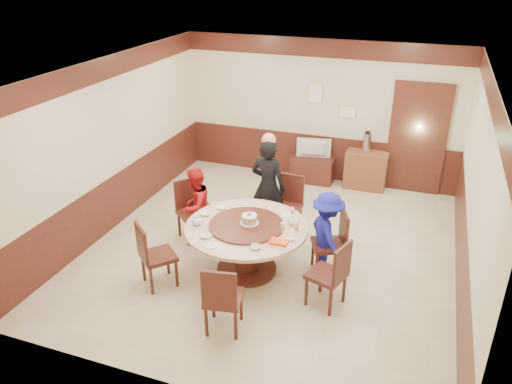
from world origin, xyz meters
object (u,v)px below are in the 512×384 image
(person_standing, at_px, (268,187))
(person_blue, at_px, (327,234))
(banquet_table, at_px, (247,239))
(television, at_px, (314,149))
(birthday_cake, at_px, (249,219))
(thermos, at_px, (367,143))
(person_red, at_px, (196,206))
(tv_stand, at_px, (312,169))
(side_cabinet, at_px, (366,170))
(shrimp_platter, at_px, (279,243))

(person_standing, relative_size, person_blue, 1.29)
(banquet_table, relative_size, television, 2.54)
(birthday_cake, distance_m, thermos, 3.63)
(person_blue, bearing_deg, television, -18.15)
(person_red, distance_m, tv_stand, 3.17)
(tv_stand, bearing_deg, television, 0.00)
(person_red, relative_size, person_blue, 0.98)
(banquet_table, bearing_deg, person_red, 152.62)
(person_blue, relative_size, side_cabinet, 1.58)
(banquet_table, xyz_separation_m, side_cabinet, (1.19, 3.49, -0.16))
(person_red, relative_size, birthday_cake, 4.62)
(side_cabinet, xyz_separation_m, thermos, (-0.03, 0.00, 0.56))
(shrimp_platter, bearing_deg, tv_stand, 96.83)
(banquet_table, bearing_deg, person_standing, 93.77)
(banquet_table, xyz_separation_m, television, (0.13, 3.46, 0.16))
(person_red, bearing_deg, birthday_cake, 73.12)
(tv_stand, xyz_separation_m, side_cabinet, (1.06, 0.03, 0.12))
(person_red, bearing_deg, person_blue, 92.80)
(side_cabinet, distance_m, thermos, 0.57)
(tv_stand, relative_size, television, 1.24)
(person_red, height_order, television, person_red)
(person_red, xyz_separation_m, shrimp_platter, (1.65, -0.88, 0.16))
(banquet_table, xyz_separation_m, person_blue, (1.08, 0.35, 0.10))
(person_blue, bearing_deg, person_standing, 18.49)
(shrimp_platter, height_order, side_cabinet, shrimp_platter)
(birthday_cake, bearing_deg, person_red, 155.01)
(shrimp_platter, relative_size, thermos, 0.79)
(person_standing, distance_m, thermos, 2.60)
(shrimp_platter, height_order, television, television)
(tv_stand, relative_size, thermos, 2.24)
(television, relative_size, side_cabinet, 0.85)
(banquet_table, height_order, person_standing, person_standing)
(person_standing, height_order, shrimp_platter, person_standing)
(person_red, height_order, side_cabinet, person_red)
(birthday_cake, height_order, side_cabinet, birthday_cake)
(person_blue, distance_m, tv_stand, 3.28)
(side_cabinet, bearing_deg, person_blue, -91.89)
(tv_stand, height_order, television, television)
(banquet_table, bearing_deg, side_cabinet, 71.24)
(person_red, distance_m, person_blue, 2.16)
(television, bearing_deg, tv_stand, 180.00)
(shrimp_platter, bearing_deg, banquet_table, 150.76)
(person_red, xyz_separation_m, birthday_cake, (1.10, -0.51, 0.22))
(person_blue, bearing_deg, shrimp_platter, 108.33)
(person_blue, relative_size, birthday_cake, 4.72)
(tv_stand, xyz_separation_m, thermos, (1.03, 0.03, 0.69))
(birthday_cake, height_order, television, birthday_cake)
(birthday_cake, height_order, shrimp_platter, birthday_cake)
(person_blue, relative_size, shrimp_platter, 4.22)
(tv_stand, height_order, side_cabinet, side_cabinet)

